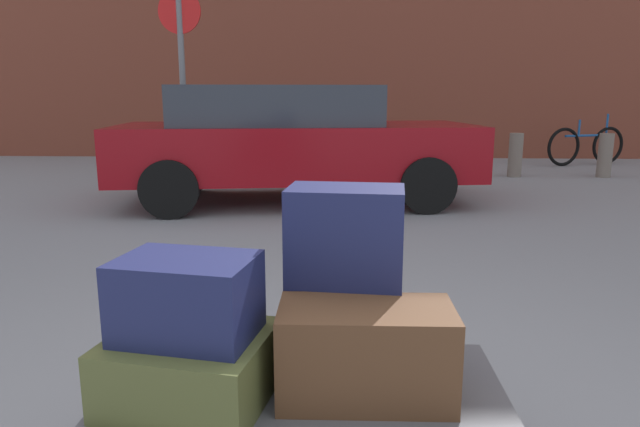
{
  "coord_description": "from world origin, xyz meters",
  "views": [
    {
      "loc": [
        0.13,
        -1.75,
        1.31
      ],
      "look_at": [
        0.0,
        1.2,
        0.69
      ],
      "focal_mm": 31.65,
      "sensor_mm": 36.0,
      "label": 1
    }
  ],
  "objects_px": {
    "bicycle_leaning": "(586,145)",
    "bollard_kerb_near": "(515,155)",
    "luggage_cart": "(305,406)",
    "no_parking_sign": "(182,75)",
    "suitcase_olive_rear_left": "(191,368)",
    "parked_car": "(292,141)",
    "duffel_bag_navy_topmost_pile": "(187,298)",
    "bollard_kerb_mid": "(605,155)",
    "suitcase_navy_stacked_top": "(345,276)",
    "duffel_bag_brown_front_right": "(366,353)"
  },
  "relations": [
    {
      "from": "bicycle_leaning",
      "to": "duffel_bag_navy_topmost_pile",
      "type": "bearing_deg",
      "value": -118.71
    },
    {
      "from": "duffel_bag_brown_front_right",
      "to": "luggage_cart",
      "type": "bearing_deg",
      "value": 165.4
    },
    {
      "from": "suitcase_olive_rear_left",
      "to": "parked_car",
      "type": "relative_size",
      "value": 0.11
    },
    {
      "from": "suitcase_olive_rear_left",
      "to": "bollard_kerb_near",
      "type": "xyz_separation_m",
      "value": [
        3.28,
        7.64,
        -0.1
      ]
    },
    {
      "from": "luggage_cart",
      "to": "parked_car",
      "type": "relative_size",
      "value": 0.3
    },
    {
      "from": "duffel_bag_navy_topmost_pile",
      "to": "bollard_kerb_mid",
      "type": "relative_size",
      "value": 0.59
    },
    {
      "from": "duffel_bag_navy_topmost_pile",
      "to": "bicycle_leaning",
      "type": "bearing_deg",
      "value": 71.16
    },
    {
      "from": "luggage_cart",
      "to": "bollard_kerb_near",
      "type": "distance_m",
      "value": 8.09
    },
    {
      "from": "suitcase_olive_rear_left",
      "to": "bicycle_leaning",
      "type": "relative_size",
      "value": 0.29
    },
    {
      "from": "suitcase_olive_rear_left",
      "to": "bicycle_leaning",
      "type": "xyz_separation_m",
      "value": [
        5.09,
        9.3,
        -0.08
      ]
    },
    {
      "from": "parked_car",
      "to": "bicycle_leaning",
      "type": "bearing_deg",
      "value": 37.29
    },
    {
      "from": "bicycle_leaning",
      "to": "bollard_kerb_near",
      "type": "xyz_separation_m",
      "value": [
        -1.81,
        -1.66,
        -0.02
      ]
    },
    {
      "from": "suitcase_olive_rear_left",
      "to": "duffel_bag_brown_front_right",
      "type": "distance_m",
      "value": 0.57
    },
    {
      "from": "suitcase_navy_stacked_top",
      "to": "parked_car",
      "type": "height_order",
      "value": "parked_car"
    },
    {
      "from": "bollard_kerb_near",
      "to": "suitcase_olive_rear_left",
      "type": "bearing_deg",
      "value": -113.22
    },
    {
      "from": "suitcase_olive_rear_left",
      "to": "duffel_bag_navy_topmost_pile",
      "type": "height_order",
      "value": "duffel_bag_navy_topmost_pile"
    },
    {
      "from": "luggage_cart",
      "to": "parked_car",
      "type": "xyz_separation_m",
      "value": [
        -0.52,
        5.21,
        0.49
      ]
    },
    {
      "from": "luggage_cart",
      "to": "bollard_kerb_near",
      "type": "bearing_deg",
      "value": 68.88
    },
    {
      "from": "luggage_cart",
      "to": "suitcase_navy_stacked_top",
      "type": "distance_m",
      "value": 0.47
    },
    {
      "from": "luggage_cart",
      "to": "no_parking_sign",
      "type": "bearing_deg",
      "value": 109.73
    },
    {
      "from": "suitcase_olive_rear_left",
      "to": "parked_car",
      "type": "distance_m",
      "value": 5.31
    },
    {
      "from": "duffel_bag_navy_topmost_pile",
      "to": "bollard_kerb_mid",
      "type": "bearing_deg",
      "value": 68.22
    },
    {
      "from": "suitcase_olive_rear_left",
      "to": "suitcase_navy_stacked_top",
      "type": "height_order",
      "value": "suitcase_navy_stacked_top"
    },
    {
      "from": "duffel_bag_brown_front_right",
      "to": "bicycle_leaning",
      "type": "height_order",
      "value": "bicycle_leaning"
    },
    {
      "from": "duffel_bag_brown_front_right",
      "to": "bicycle_leaning",
      "type": "distance_m",
      "value": 10.3
    },
    {
      "from": "bicycle_leaning",
      "to": "bollard_kerb_mid",
      "type": "distance_m",
      "value": 1.7
    },
    {
      "from": "duffel_bag_navy_topmost_pile",
      "to": "no_parking_sign",
      "type": "height_order",
      "value": "no_parking_sign"
    },
    {
      "from": "duffel_bag_brown_front_right",
      "to": "parked_car",
      "type": "bearing_deg",
      "value": 97.19
    },
    {
      "from": "luggage_cart",
      "to": "duffel_bag_navy_topmost_pile",
      "type": "height_order",
      "value": "duffel_bag_navy_topmost_pile"
    },
    {
      "from": "parked_car",
      "to": "suitcase_navy_stacked_top",
      "type": "bearing_deg",
      "value": -82.55
    },
    {
      "from": "suitcase_olive_rear_left",
      "to": "bicycle_leaning",
      "type": "height_order",
      "value": "bicycle_leaning"
    },
    {
      "from": "duffel_bag_brown_front_right",
      "to": "bollard_kerb_near",
      "type": "height_order",
      "value": "bollard_kerb_near"
    },
    {
      "from": "parked_car",
      "to": "bollard_kerb_mid",
      "type": "height_order",
      "value": "parked_car"
    },
    {
      "from": "parked_car",
      "to": "bollard_kerb_mid",
      "type": "relative_size",
      "value": 6.35
    },
    {
      "from": "suitcase_navy_stacked_top",
      "to": "bollard_kerb_near",
      "type": "distance_m",
      "value": 7.86
    },
    {
      "from": "duffel_bag_navy_topmost_pile",
      "to": "bollard_kerb_near",
      "type": "height_order",
      "value": "duffel_bag_navy_topmost_pile"
    },
    {
      "from": "bollard_kerb_near",
      "to": "no_parking_sign",
      "type": "bearing_deg",
      "value": -150.09
    },
    {
      "from": "luggage_cart",
      "to": "bollard_kerb_mid",
      "type": "distance_m",
      "value": 8.71
    },
    {
      "from": "parked_car",
      "to": "bollard_kerb_mid",
      "type": "xyz_separation_m",
      "value": [
        4.87,
        2.34,
        -0.41
      ]
    },
    {
      "from": "suitcase_navy_stacked_top",
      "to": "bollard_kerb_mid",
      "type": "relative_size",
      "value": 0.92
    },
    {
      "from": "no_parking_sign",
      "to": "duffel_bag_brown_front_right",
      "type": "bearing_deg",
      "value": -68.4
    },
    {
      "from": "parked_car",
      "to": "no_parking_sign",
      "type": "distance_m",
      "value": 1.49
    },
    {
      "from": "suitcase_olive_rear_left",
      "to": "duffel_bag_brown_front_right",
      "type": "relative_size",
      "value": 0.88
    },
    {
      "from": "suitcase_olive_rear_left",
      "to": "bollard_kerb_near",
      "type": "bearing_deg",
      "value": 77.31
    },
    {
      "from": "duffel_bag_navy_topmost_pile",
      "to": "parked_car",
      "type": "xyz_separation_m",
      "value": [
        -0.16,
        5.3,
        0.07
      ]
    },
    {
      "from": "suitcase_navy_stacked_top",
      "to": "no_parking_sign",
      "type": "distance_m",
      "value": 5.1
    },
    {
      "from": "bollard_kerb_mid",
      "to": "luggage_cart",
      "type": "bearing_deg",
      "value": -119.95
    },
    {
      "from": "duffel_bag_navy_topmost_pile",
      "to": "suitcase_olive_rear_left",
      "type": "bearing_deg",
      "value": 0.0
    },
    {
      "from": "parked_car",
      "to": "bicycle_leaning",
      "type": "distance_m",
      "value": 6.61
    },
    {
      "from": "parked_car",
      "to": "bicycle_leaning",
      "type": "relative_size",
      "value": 2.69
    }
  ]
}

